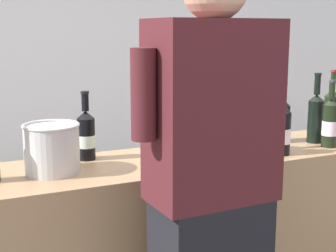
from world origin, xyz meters
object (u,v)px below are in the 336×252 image
(wine_bottle_8, at_px, (240,131))
(ice_bucket, at_px, (52,148))
(wine_bottle_3, at_px, (283,120))
(wine_bottle_4, at_px, (188,137))
(wine_bottle_2, at_px, (316,116))
(person_server, at_px, (211,149))
(wine_bottle_6, at_px, (86,135))
(wine_bottle_1, at_px, (330,123))
(wine_bottle_7, at_px, (282,129))
(wine_bottle_9, at_px, (331,110))
(person_guest, at_px, (211,220))
(wine_bottle_5, at_px, (257,128))
(wine_bottle_11, at_px, (261,118))
(wine_glass, at_px, (223,133))

(wine_bottle_8, distance_m, ice_bucket, 0.85)
(wine_bottle_3, bearing_deg, wine_bottle_4, -161.17)
(wine_bottle_4, xyz_separation_m, ice_bucket, (-0.54, 0.15, -0.03))
(wine_bottle_4, bearing_deg, wine_bottle_2, 9.43)
(person_server, bearing_deg, wine_bottle_6, -153.30)
(wine_bottle_1, relative_size, wine_bottle_3, 1.05)
(wine_bottle_7, bearing_deg, person_server, 85.67)
(wine_bottle_9, distance_m, person_guest, 1.31)
(wine_bottle_7, bearing_deg, wine_bottle_3, 51.96)
(wine_bottle_9, xyz_separation_m, person_server, (-0.47, 0.49, -0.28))
(wine_bottle_8, relative_size, ice_bucket, 1.40)
(wine_bottle_4, relative_size, wine_bottle_5, 1.06)
(wine_bottle_6, bearing_deg, wine_bottle_8, -18.58)
(wine_bottle_11, bearing_deg, wine_bottle_2, -19.38)
(wine_bottle_5, bearing_deg, wine_bottle_1, -11.81)
(wine_bottle_4, bearing_deg, wine_bottle_11, 23.24)
(wine_bottle_8, xyz_separation_m, wine_glass, (-0.13, -0.06, 0.02))
(wine_bottle_7, height_order, wine_bottle_11, wine_bottle_11)
(wine_bottle_4, xyz_separation_m, wine_bottle_9, (1.01, 0.25, 0.01))
(wine_bottle_11, bearing_deg, wine_bottle_8, -145.12)
(wine_bottle_3, distance_m, person_guest, 1.00)
(wine_bottle_5, relative_size, wine_bottle_8, 0.96)
(wine_bottle_3, distance_m, wine_bottle_6, 1.02)
(wine_bottle_2, relative_size, wine_bottle_8, 1.10)
(wine_bottle_3, distance_m, wine_bottle_4, 0.70)
(wine_bottle_3, height_order, wine_bottle_6, wine_bottle_3)
(ice_bucket, height_order, person_guest, person_guest)
(wine_bottle_4, distance_m, person_server, 0.96)
(wine_bottle_2, relative_size, person_guest, 0.20)
(wine_bottle_2, relative_size, wine_glass, 1.90)
(wine_bottle_3, height_order, wine_bottle_7, wine_bottle_7)
(wine_bottle_2, distance_m, wine_bottle_4, 0.81)
(ice_bucket, bearing_deg, wine_bottle_7, -8.49)
(wine_bottle_2, bearing_deg, wine_bottle_4, -170.57)
(wine_bottle_5, xyz_separation_m, wine_bottle_11, (0.11, 0.12, 0.02))
(wine_bottle_7, bearing_deg, wine_bottle_8, 157.84)
(wine_bottle_11, bearing_deg, wine_bottle_6, 175.69)
(wine_bottle_3, bearing_deg, wine_bottle_1, -57.25)
(wine_bottle_3, xyz_separation_m, wine_bottle_5, (-0.25, -0.12, 0.00))
(wine_bottle_1, bearing_deg, ice_bucket, 174.57)
(wine_bottle_3, distance_m, ice_bucket, 1.21)
(wine_bottle_2, xyz_separation_m, wine_bottle_6, (-1.15, 0.16, -0.02))
(wine_bottle_1, xyz_separation_m, wine_bottle_6, (-1.15, 0.27, -0.01))
(wine_bottle_1, height_order, wine_bottle_11, wine_bottle_11)
(wine_bottle_4, height_order, wine_glass, wine_bottle_4)
(wine_bottle_6, relative_size, wine_bottle_9, 0.86)
(wine_bottle_6, xyz_separation_m, wine_glass, (0.53, -0.28, 0.02))
(wine_bottle_7, distance_m, person_server, 0.79)
(wine_bottle_1, xyz_separation_m, wine_bottle_2, (0.00, 0.11, 0.01))
(wine_bottle_2, bearing_deg, wine_bottle_11, 160.62)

